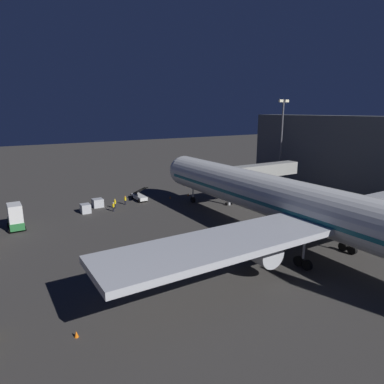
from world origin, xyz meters
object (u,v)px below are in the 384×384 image
at_px(cargo_truck_aft, 15,217).
at_px(traffic_cone_wingtip_svc_side, 76,334).
at_px(ground_crew_by_belt_loader, 113,206).
at_px(ground_crew_marshaller_fwd, 115,203).
at_px(baggage_container_near_belt, 98,203).
at_px(airliner_at_gate, 314,209).
at_px(belt_loader, 139,196).
at_px(baggage_container_mid_row, 85,208).
at_px(apron_floodlight_mast, 281,138).
at_px(traffic_cone_nose_starboard, 170,197).
at_px(traffic_cone_nose_port, 188,194).
at_px(jet_bridge, 252,172).
at_px(ground_crew_near_nose_gear, 125,200).

bearing_deg(cargo_truck_aft, traffic_cone_wingtip_svc_side, 92.97).
bearing_deg(ground_crew_by_belt_loader, ground_crew_marshaller_fwd, -117.22).
bearing_deg(traffic_cone_wingtip_svc_side, baggage_container_near_belt, -108.98).
distance_m(airliner_at_gate, ground_crew_by_belt_loader, 35.14).
xyz_separation_m(airliner_at_gate, belt_loader, (8.28, -36.09, -4.99)).
bearing_deg(baggage_container_mid_row, apron_floodlight_mast, 177.23).
relative_size(baggage_container_near_belt, traffic_cone_wingtip_svc_side, 3.42).
xyz_separation_m(airliner_at_gate, traffic_cone_nose_starboard, (2.20, -34.19, -5.57)).
xyz_separation_m(baggage_container_mid_row, traffic_cone_nose_port, (-22.09, -1.24, -0.53)).
relative_size(jet_bridge, cargo_truck_aft, 4.33).
xyz_separation_m(cargo_truck_aft, ground_crew_marshaller_fwd, (-16.80, -3.21, -1.02)).
bearing_deg(jet_bridge, ground_crew_marshaller_fwd, -20.28).
relative_size(cargo_truck_aft, belt_loader, 0.56).
bearing_deg(baggage_container_mid_row, cargo_truck_aft, 15.51).
bearing_deg(apron_floodlight_mast, ground_crew_by_belt_loader, -0.67).
relative_size(ground_crew_near_nose_gear, ground_crew_by_belt_loader, 1.03).
bearing_deg(baggage_container_mid_row, ground_crew_by_belt_loader, 159.22).
bearing_deg(belt_loader, jet_bridge, 146.92).
relative_size(jet_bridge, belt_loader, 2.42).
bearing_deg(airliner_at_gate, cargo_truck_aft, -43.65).
height_order(cargo_truck_aft, ground_crew_marshaller_fwd, cargo_truck_aft).
bearing_deg(baggage_container_mid_row, traffic_cone_wingtip_svc_side, 74.16).
bearing_deg(belt_loader, ground_crew_near_nose_gear, 24.43).
height_order(ground_crew_by_belt_loader, traffic_cone_nose_port, ground_crew_by_belt_loader).
relative_size(jet_bridge, ground_crew_by_belt_loader, 11.58).
bearing_deg(ground_crew_marshaller_fwd, airliner_at_gate, 113.62).
distance_m(apron_floodlight_mast, baggage_container_mid_row, 46.70).
bearing_deg(ground_crew_by_belt_loader, ground_crew_near_nose_gear, -137.07).
bearing_deg(baggage_container_near_belt, ground_crew_by_belt_loader, 109.68).
bearing_deg(jet_bridge, apron_floodlight_mast, -154.50).
height_order(airliner_at_gate, baggage_container_near_belt, airliner_at_gate).
distance_m(baggage_container_mid_row, ground_crew_near_nose_gear, 8.16).
relative_size(ground_crew_by_belt_loader, traffic_cone_wingtip_svc_side, 3.10).
bearing_deg(traffic_cone_wingtip_svc_side, ground_crew_near_nose_gear, -116.37).
xyz_separation_m(apron_floodlight_mast, ground_crew_marshaller_fwd, (39.93, -2.26, -10.57)).
height_order(traffic_cone_nose_port, traffic_cone_nose_starboard, same).
relative_size(traffic_cone_nose_starboard, traffic_cone_wingtip_svc_side, 1.00).
xyz_separation_m(cargo_truck_aft, traffic_cone_wingtip_svc_side, (-1.62, 31.12, -1.74)).
relative_size(airliner_at_gate, ground_crew_near_nose_gear, 40.22).
relative_size(ground_crew_marshaller_fwd, traffic_cone_wingtip_svc_side, 3.30).
distance_m(airliner_at_gate, belt_loader, 37.36).
bearing_deg(traffic_cone_nose_port, ground_crew_near_nose_gear, -1.10).
bearing_deg(belt_loader, baggage_container_near_belt, 3.27).
height_order(apron_floodlight_mast, baggage_container_near_belt, apron_floodlight_mast).
relative_size(belt_loader, ground_crew_marshaller_fwd, 4.49).
relative_size(belt_loader, baggage_container_near_belt, 4.32).
height_order(airliner_at_gate, jet_bridge, airliner_at_gate).
xyz_separation_m(apron_floodlight_mast, traffic_cone_wingtip_svc_side, (55.12, 32.07, -11.29)).
distance_m(airliner_at_gate, cargo_truck_aft, 43.34).
bearing_deg(belt_loader, ground_crew_by_belt_loader, 34.53).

